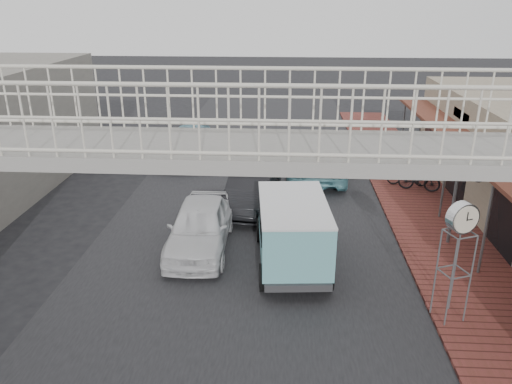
# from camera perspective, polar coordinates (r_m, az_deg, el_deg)

# --- Properties ---
(ground) EXTENTS (120.00, 120.00, 0.00)m
(ground) POSITION_cam_1_polar(r_m,az_deg,el_deg) (14.18, -2.15, -10.66)
(ground) COLOR black
(ground) RESTS_ON ground
(road_strip) EXTENTS (10.00, 60.00, 0.01)m
(road_strip) POSITION_cam_1_polar(r_m,az_deg,el_deg) (14.18, -2.15, -10.64)
(road_strip) COLOR black
(road_strip) RESTS_ON ground
(sidewalk) EXTENTS (3.00, 40.00, 0.10)m
(sidewalk) POSITION_cam_1_polar(r_m,az_deg,el_deg) (17.52, 20.65, -5.38)
(sidewalk) COLOR brown
(sidewalk) RESTS_ON ground
(footbridge) EXTENTS (16.40, 2.40, 6.34)m
(footbridge) POSITION_cam_1_polar(r_m,az_deg,el_deg) (9.16, -4.87, -6.88)
(footbridge) COLOR gray
(footbridge) RESTS_ON ground
(white_hatchback) EXTENTS (1.91, 4.60, 1.56)m
(white_hatchback) POSITION_cam_1_polar(r_m,az_deg,el_deg) (15.92, -6.43, -3.85)
(white_hatchback) COLOR silver
(white_hatchback) RESTS_ON ground
(dark_sedan) EXTENTS (2.16, 4.72, 1.50)m
(dark_sedan) POSITION_cam_1_polar(r_m,az_deg,el_deg) (18.99, -0.50, 0.41)
(dark_sedan) COLOR black
(dark_sedan) RESTS_ON ground
(angkot_curb) EXTENTS (2.72, 5.52, 1.51)m
(angkot_curb) POSITION_cam_1_polar(r_m,az_deg,el_deg) (22.59, 6.54, 3.69)
(angkot_curb) COLOR #6EB3BE
(angkot_curb) RESTS_ON ground
(angkot_far) EXTENTS (2.16, 5.18, 1.50)m
(angkot_far) POSITION_cam_1_polar(r_m,az_deg,el_deg) (25.15, -7.72, 5.43)
(angkot_far) COLOR #6CA7BC
(angkot_far) RESTS_ON ground
(angkot_van) EXTENTS (2.30, 4.46, 2.12)m
(angkot_van) POSITION_cam_1_polar(r_m,az_deg,el_deg) (14.64, 4.18, -3.65)
(angkot_van) COLOR black
(angkot_van) RESTS_ON ground
(motorcycle_near) EXTENTS (1.78, 0.85, 0.90)m
(motorcycle_near) POSITION_cam_1_polar(r_m,az_deg,el_deg) (22.00, 16.94, 1.85)
(motorcycle_near) COLOR black
(motorcycle_near) RESTS_ON sidewalk
(motorcycle_far) EXTENTS (1.75, 0.97, 1.01)m
(motorcycle_far) POSITION_cam_1_polar(r_m,az_deg,el_deg) (21.52, 18.16, 1.44)
(motorcycle_far) COLOR black
(motorcycle_far) RESTS_ON sidewalk
(street_clock) EXTENTS (0.79, 0.76, 3.07)m
(street_clock) POSITION_cam_1_polar(r_m,az_deg,el_deg) (12.45, 22.43, -3.34)
(street_clock) COLOR #59595B
(street_clock) RESTS_ON sidewalk
(arrow_sign) EXTENTS (1.95, 1.28, 3.24)m
(arrow_sign) POSITION_cam_1_polar(r_m,az_deg,el_deg) (16.93, 24.58, 2.88)
(arrow_sign) COLOR #59595B
(arrow_sign) RESTS_ON sidewalk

